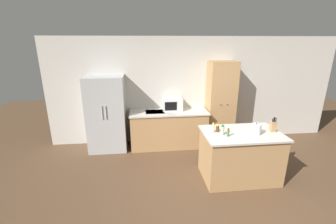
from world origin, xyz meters
TOP-DOWN VIEW (x-y plane):
  - ground_plane at (0.00, 0.00)m, footprint 14.00×14.00m
  - wall_back at (0.00, 2.33)m, footprint 7.20×0.06m
  - refrigerator at (-2.16, 1.97)m, footprint 0.86×0.68m
  - back_counter at (-0.71, 1.97)m, footprint 1.85×0.70m
  - pantry_cabinet at (0.58, 2.04)m, footprint 0.64×0.53m
  - kitchen_island at (0.45, 0.46)m, footprint 1.40×0.90m
  - microwave at (-0.61, 2.09)m, footprint 0.47×0.39m
  - knife_block at (1.01, 0.44)m, footprint 0.10×0.07m
  - spice_bottle_tall_dark at (0.06, 0.41)m, footprint 0.06×0.06m
  - spice_bottle_short_red at (0.02, 0.54)m, footprint 0.06×0.06m
  - spice_bottle_amber_oil at (0.13, 0.32)m, footprint 0.04×0.04m
  - spice_bottle_green_herb at (-0.07, 0.53)m, footprint 0.05×0.05m
  - kettle at (0.65, 0.36)m, footprint 0.17×0.17m

SIDE VIEW (x-z plane):
  - ground_plane at x=0.00m, z-range 0.00..0.00m
  - back_counter at x=-0.71m, z-range 0.00..0.89m
  - kitchen_island at x=0.45m, z-range 0.00..0.92m
  - refrigerator at x=-2.16m, z-range 0.00..1.75m
  - spice_bottle_short_red at x=0.02m, z-range 0.91..1.05m
  - spice_bottle_amber_oil at x=0.13m, z-range 0.91..1.06m
  - spice_bottle_green_herb at x=-0.07m, z-range 0.91..1.09m
  - spice_bottle_tall_dark at x=0.06m, z-range 0.91..1.09m
  - kettle at x=0.65m, z-range 0.90..1.11m
  - knife_block at x=1.01m, z-range 0.88..1.16m
  - pantry_cabinet at x=0.58m, z-range 0.00..2.05m
  - microwave at x=-0.61m, z-range 0.89..1.17m
  - wall_back at x=0.00m, z-range 0.00..2.60m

